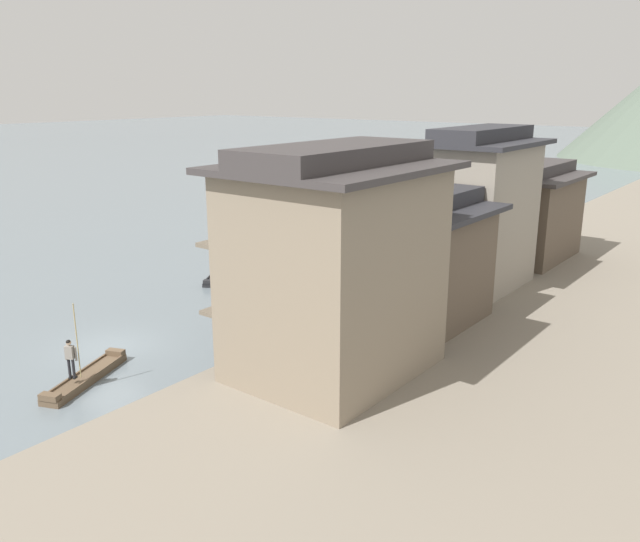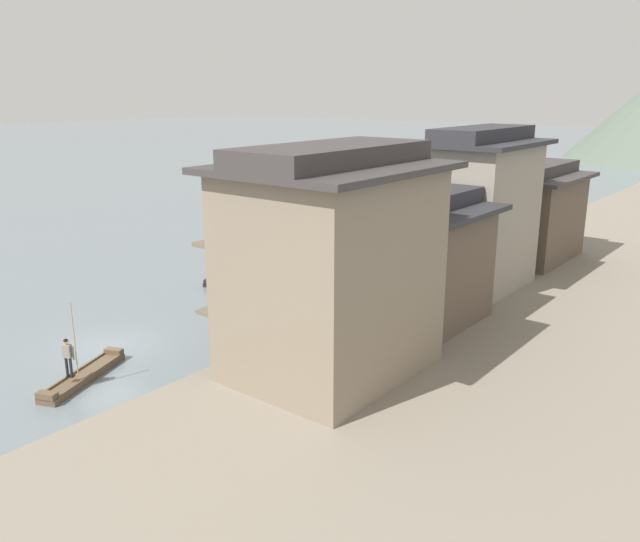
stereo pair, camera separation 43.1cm
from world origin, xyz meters
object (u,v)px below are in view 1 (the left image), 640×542
at_px(boat_midriver_upstream, 503,228).
at_px(boat_midriver_drifting, 314,315).
at_px(boat_upstream_distant, 429,211).
at_px(house_waterfront_narrow, 531,212).
at_px(boat_foreground_poled, 86,378).
at_px(boatman_person, 71,354).
at_px(boat_moored_far, 496,185).
at_px(boat_moored_third, 417,267).
at_px(boat_crossing_west, 221,274).
at_px(house_waterfront_nearest, 335,264).
at_px(house_waterfront_tall, 477,210).
at_px(boat_moored_nearest, 559,208).
at_px(house_waterfront_second, 420,258).
at_px(boat_moored_second, 475,243).

bearing_deg(boat_midriver_upstream, boat_midriver_drifting, -88.38).
relative_size(boat_upstream_distant, house_waterfront_narrow, 0.60).
xyz_separation_m(boat_foreground_poled, boat_upstream_distant, (-7.03, 40.89, 0.08)).
distance_m(boatman_person, house_waterfront_narrow, 29.59).
distance_m(boat_foreground_poled, boat_moored_far, 61.49).
height_order(boat_moored_third, boat_crossing_west, boat_moored_third).
distance_m(boat_moored_far, boat_crossing_west, 47.06).
bearing_deg(house_waterfront_narrow, boat_midriver_upstream, 120.27).
bearing_deg(boat_crossing_west, house_waterfront_nearest, -28.25).
relative_size(boat_upstream_distant, house_waterfront_tall, 0.55).
distance_m(boat_midriver_drifting, house_waterfront_tall, 10.75).
xyz_separation_m(boatman_person, house_waterfront_narrow, (7.00, 28.68, 2.11)).
xyz_separation_m(boat_moored_nearest, boat_moored_far, (-10.96, 10.32, 0.11)).
relative_size(house_waterfront_tall, house_waterfront_narrow, 1.09).
xyz_separation_m(boatman_person, boat_moored_nearest, (1.75, 51.23, -1.38)).
bearing_deg(boat_crossing_west, boat_upstream_distant, 90.59).
relative_size(boatman_person, boat_midriver_upstream, 0.59).
distance_m(boat_midriver_upstream, boat_upstream_distant, 9.43).
height_order(boat_moored_third, house_waterfront_narrow, house_waterfront_narrow).
bearing_deg(house_waterfront_nearest, boat_moored_far, 107.04).
distance_m(boat_moored_third, house_waterfront_tall, 7.37).
xyz_separation_m(boat_moored_far, house_waterfront_second, (16.46, -47.71, 3.39)).
xyz_separation_m(boat_midriver_upstream, house_waterfront_second, (5.80, -24.36, 3.38)).
height_order(boat_moored_second, boat_upstream_distant, boat_upstream_distant).
bearing_deg(boatman_person, boat_midriver_drifting, 79.92).
xyz_separation_m(boat_moored_third, house_waterfront_tall, (5.06, -2.61, 4.69)).
height_order(boat_moored_nearest, house_waterfront_tall, house_waterfront_tall).
bearing_deg(house_waterfront_nearest, boatman_person, -138.86).
distance_m(boatman_person, boat_moored_far, 62.25).
distance_m(boatman_person, boat_moored_nearest, 51.28).
bearing_deg(house_waterfront_narrow, boat_midriver_drifting, -106.34).
bearing_deg(boat_upstream_distant, boat_crossing_west, -89.41).
height_order(house_waterfront_second, house_waterfront_narrow, same).
distance_m(boat_moored_nearest, boat_moored_far, 15.06).
bearing_deg(boat_upstream_distant, boat_moored_far, 95.33).
height_order(boatman_person, house_waterfront_tall, house_waterfront_tall).
distance_m(boat_moored_nearest, house_waterfront_narrow, 23.42).
bearing_deg(boatman_person, boat_crossing_west, 115.95).
bearing_deg(boat_moored_nearest, boat_foreground_poled, -92.34).
distance_m(boat_moored_third, house_waterfront_nearest, 18.11).
height_order(boatman_person, boat_moored_third, boatman_person).
distance_m(boat_moored_third, boat_crossing_west, 12.46).
bearing_deg(boat_moored_nearest, house_waterfront_narrow, -76.90).
bearing_deg(house_waterfront_nearest, house_waterfront_tall, 92.71).
bearing_deg(house_waterfront_nearest, boat_upstream_distant, 113.18).
height_order(boatman_person, boat_moored_second, boatman_person).
distance_m(house_waterfront_tall, house_waterfront_narrow, 8.21).
distance_m(boat_moored_nearest, boat_moored_third, 28.05).
xyz_separation_m(boat_moored_nearest, boat_moored_second, (-0.01, -18.98, 0.01)).
bearing_deg(boat_upstream_distant, house_waterfront_second, -62.27).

